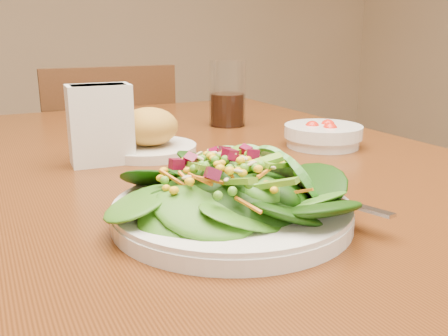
% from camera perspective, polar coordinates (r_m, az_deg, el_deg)
% --- Properties ---
extents(dining_table, '(0.90, 1.40, 0.75)m').
position_cam_1_polar(dining_table, '(0.83, -1.30, -6.68)').
color(dining_table, '#5B2C11').
rests_on(dining_table, ground_plane).
extents(chair_far, '(0.41, 0.41, 0.86)m').
position_cam_1_polar(chair_far, '(1.65, -13.06, -2.69)').
color(chair_far, '#3F2312').
rests_on(chair_far, ground_plane).
extents(salad_plate, '(0.28, 0.28, 0.08)m').
position_cam_1_polar(salad_plate, '(0.58, 1.75, -3.21)').
color(salad_plate, white).
rests_on(salad_plate, dining_table).
extents(bread_plate, '(0.17, 0.17, 0.08)m').
position_cam_1_polar(bread_plate, '(0.89, -8.53, 3.72)').
color(bread_plate, white).
rests_on(bread_plate, dining_table).
extents(tomato_bowl, '(0.15, 0.15, 0.05)m').
position_cam_1_polar(tomato_bowl, '(0.96, 11.24, 3.71)').
color(tomato_bowl, white).
rests_on(tomato_bowl, dining_table).
extents(drinking_glass, '(0.08, 0.08, 0.15)m').
position_cam_1_polar(drinking_glass, '(1.15, 0.39, 7.98)').
color(drinking_glass, silver).
rests_on(drinking_glass, dining_table).
extents(napkin_holder, '(0.10, 0.06, 0.13)m').
position_cam_1_polar(napkin_holder, '(0.84, -13.95, 5.07)').
color(napkin_holder, white).
rests_on(napkin_holder, dining_table).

